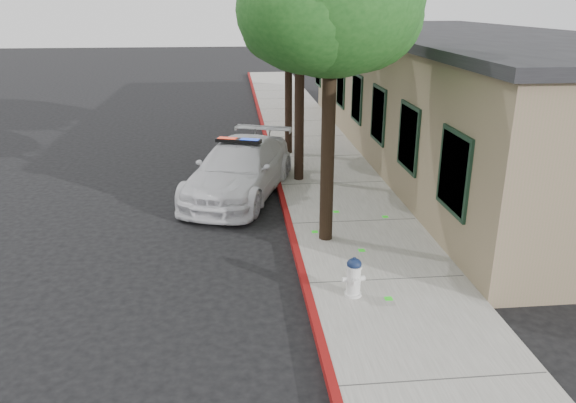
# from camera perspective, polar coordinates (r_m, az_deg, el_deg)

# --- Properties ---
(ground) EXTENTS (120.00, 120.00, 0.00)m
(ground) POSITION_cam_1_polar(r_m,az_deg,el_deg) (10.66, 1.50, -9.13)
(ground) COLOR black
(ground) RESTS_ON ground
(sidewalk) EXTENTS (3.20, 60.00, 0.15)m
(sidewalk) POSITION_cam_1_polar(r_m,az_deg,el_deg) (13.55, 6.65, -2.31)
(sidewalk) COLOR gray
(sidewalk) RESTS_ON ground
(red_curb) EXTENTS (0.14, 60.00, 0.16)m
(red_curb) POSITION_cam_1_polar(r_m,az_deg,el_deg) (13.32, 0.16, -2.55)
(red_curb) COLOR maroon
(red_curb) RESTS_ON ground
(clapboard_building) EXTENTS (7.30, 20.89, 4.24)m
(clapboard_building) POSITION_cam_1_polar(r_m,az_deg,el_deg) (20.10, 17.77, 10.31)
(clapboard_building) COLOR #866D57
(clapboard_building) RESTS_ON ground
(police_car) EXTENTS (3.72, 5.63, 1.63)m
(police_car) POSITION_cam_1_polar(r_m,az_deg,el_deg) (15.52, -5.03, 3.35)
(police_car) COLOR white
(police_car) RESTS_ON ground
(fire_hydrant) EXTENTS (0.43, 0.37, 0.75)m
(fire_hydrant) POSITION_cam_1_polar(r_m,az_deg,el_deg) (10.07, 6.79, -7.71)
(fire_hydrant) COLOR silver
(fire_hydrant) RESTS_ON sidewalk
(street_tree_near) EXTENTS (3.81, 3.62, 6.64)m
(street_tree_near) POSITION_cam_1_polar(r_m,az_deg,el_deg) (11.46, 4.56, 19.51)
(street_tree_near) COLOR black
(street_tree_near) RESTS_ON sidewalk
(street_tree_mid) EXTENTS (3.36, 3.43, 6.38)m
(street_tree_mid) POSITION_cam_1_polar(r_m,az_deg,el_deg) (15.89, 1.24, 19.17)
(street_tree_mid) COLOR black
(street_tree_mid) RESTS_ON sidewalk
(street_tree_far) EXTENTS (3.16, 2.92, 5.52)m
(street_tree_far) POSITION_cam_1_polar(r_m,az_deg,el_deg) (18.91, 0.15, 17.29)
(street_tree_far) COLOR black
(street_tree_far) RESTS_ON sidewalk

